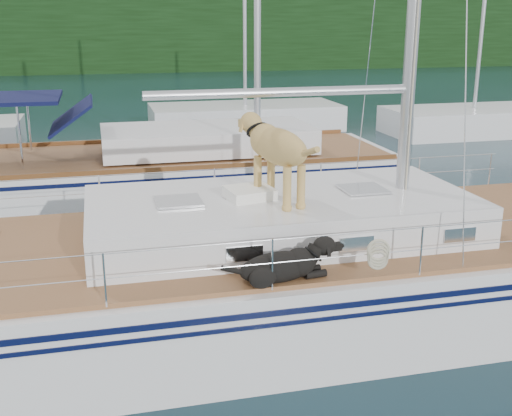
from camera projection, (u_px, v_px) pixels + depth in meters
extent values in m
plane|color=black|center=(225.00, 323.00, 9.07)|extent=(120.00, 120.00, 0.00)
cube|color=black|center=(112.00, 33.00, 50.08)|extent=(90.00, 3.00, 6.00)
cube|color=#595147|center=(113.00, 64.00, 51.88)|extent=(92.00, 1.00, 1.20)
cube|color=white|center=(225.00, 290.00, 8.92)|extent=(12.00, 3.80, 1.40)
cube|color=brown|center=(224.00, 241.00, 8.72)|extent=(11.52, 3.50, 0.06)
cube|color=white|center=(281.00, 215.00, 8.81)|extent=(5.20, 2.50, 0.55)
cylinder|color=silver|center=(282.00, 92.00, 8.34)|extent=(3.60, 0.12, 0.12)
cylinder|color=silver|center=(255.00, 241.00, 6.92)|extent=(10.56, 0.01, 0.01)
cylinder|color=silver|center=(202.00, 170.00, 10.17)|extent=(10.56, 0.01, 0.01)
cube|color=#1F36C3|center=(209.00, 206.00, 10.12)|extent=(0.74, 0.63, 0.05)
cube|color=white|center=(249.00, 193.00, 8.57)|extent=(0.69, 0.60, 0.15)
torus|color=beige|center=(378.00, 250.00, 7.24)|extent=(0.35, 0.17, 0.33)
cube|color=white|center=(157.00, 183.00, 14.91)|extent=(11.00, 3.50, 1.30)
cube|color=brown|center=(156.00, 156.00, 14.73)|extent=(10.56, 3.29, 0.06)
cube|color=white|center=(207.00, 138.00, 14.91)|extent=(4.80, 2.30, 0.55)
cube|color=#0E133E|center=(1.00, 98.00, 13.59)|extent=(2.40, 2.30, 0.08)
cube|color=white|center=(245.00, 119.00, 24.76)|extent=(7.20, 3.00, 1.10)
cube|color=white|center=(473.00, 123.00, 23.82)|extent=(6.40, 3.00, 1.10)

